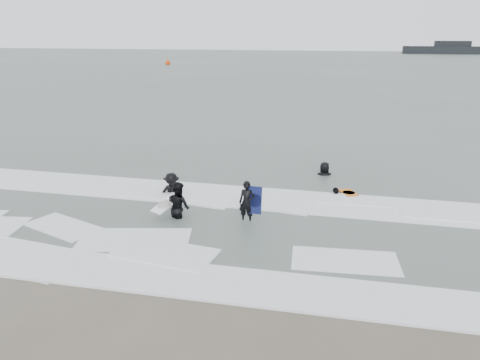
% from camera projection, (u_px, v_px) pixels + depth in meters
% --- Properties ---
extents(ground, '(320.00, 320.00, 0.00)m').
position_uv_depth(ground, '(199.00, 271.00, 12.99)').
color(ground, brown).
rests_on(ground, ground).
extents(sea, '(320.00, 320.00, 0.00)m').
position_uv_depth(sea, '(331.00, 67.00, 87.23)').
color(sea, '#47544C').
rests_on(sea, ground).
extents(surfer_centre, '(0.57, 0.38, 1.52)m').
position_uv_depth(surfer_centre, '(247.00, 222.00, 16.28)').
color(surfer_centre, black).
rests_on(surfer_centre, ground).
extents(surfer_wading, '(1.15, 1.09, 1.88)m').
position_uv_depth(surfer_wading, '(179.00, 217.00, 16.71)').
color(surfer_wading, black).
rests_on(surfer_wading, ground).
extents(surfer_breaker, '(1.32, 1.19, 1.78)m').
position_uv_depth(surfer_breaker, '(172.00, 195.00, 19.03)').
color(surfer_breaker, black).
rests_on(surfer_breaker, ground).
extents(surfer_right_near, '(0.90, 0.88, 1.52)m').
position_uv_depth(surfer_right_near, '(336.00, 196.00, 18.88)').
color(surfer_right_near, black).
rests_on(surfer_right_near, ground).
extents(surfer_right_far, '(0.98, 0.73, 1.81)m').
position_uv_depth(surfer_right_far, '(324.00, 176.00, 21.52)').
color(surfer_right_far, black).
rests_on(surfer_right_far, ground).
extents(surf_foam, '(30.03, 9.06, 0.09)m').
position_uv_depth(surf_foam, '(232.00, 220.00, 16.41)').
color(surf_foam, white).
rests_on(surf_foam, ground).
extents(bodyboards, '(7.15, 5.12, 1.25)m').
position_uv_depth(bodyboards, '(261.00, 199.00, 17.09)').
color(bodyboards, '#0E1442').
rests_on(bodyboards, ground).
extents(buoy, '(1.00, 1.00, 1.65)m').
position_uv_depth(buoy, '(168.00, 63.00, 93.74)').
color(buoy, red).
rests_on(buoy, ground).
extents(vessel_horizon, '(27.71, 4.95, 3.76)m').
position_uv_depth(vessel_horizon, '(452.00, 49.00, 139.13)').
color(vessel_horizon, black).
rests_on(vessel_horizon, ground).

